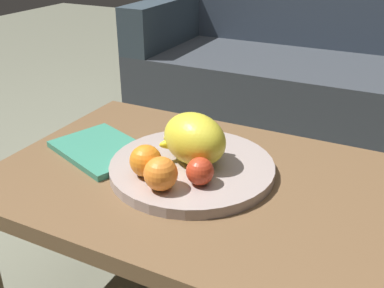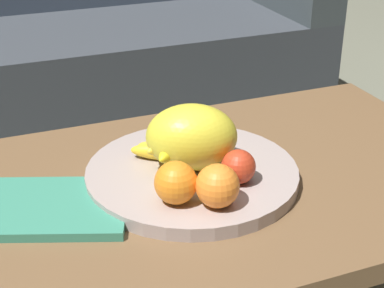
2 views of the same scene
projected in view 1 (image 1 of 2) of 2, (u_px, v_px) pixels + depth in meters
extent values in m
cube|color=brown|center=(212.00, 187.00, 1.04)|extent=(1.02, 0.65, 0.04)
cylinder|color=brown|center=(121.00, 168.00, 1.55)|extent=(0.05, 0.05, 0.37)
cube|color=#353A40|center=(316.00, 102.00, 2.08)|extent=(1.70, 0.70, 0.40)
cube|color=#2F3B44|center=(169.00, 21.00, 2.26)|extent=(0.14, 0.70, 0.22)
cylinder|color=#A4948E|center=(192.00, 168.00, 1.06)|extent=(0.39, 0.39, 0.03)
ellipsoid|color=yellow|center=(195.00, 139.00, 1.03)|extent=(0.20, 0.17, 0.12)
sphere|color=orange|center=(161.00, 174.00, 0.93)|extent=(0.07, 0.07, 0.07)
sphere|color=orange|center=(146.00, 161.00, 0.99)|extent=(0.07, 0.07, 0.07)
sphere|color=#BD371D|center=(198.00, 171.00, 0.96)|extent=(0.06, 0.06, 0.06)
ellipsoid|color=gold|center=(194.00, 148.00, 1.09)|extent=(0.13, 0.13, 0.03)
ellipsoid|color=yellow|center=(189.00, 151.00, 1.07)|extent=(0.11, 0.14, 0.03)
ellipsoid|color=yellow|center=(191.00, 147.00, 1.09)|extent=(0.15, 0.10, 0.03)
ellipsoid|color=yellow|center=(190.00, 141.00, 1.06)|extent=(0.13, 0.13, 0.03)
ellipsoid|color=yellow|center=(195.00, 138.00, 1.07)|extent=(0.15, 0.09, 0.03)
cube|color=#38876C|center=(102.00, 149.00, 1.16)|extent=(0.30, 0.26, 0.02)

